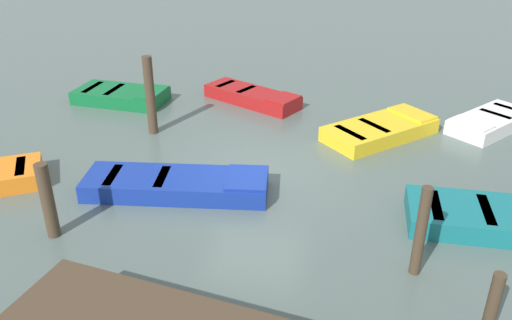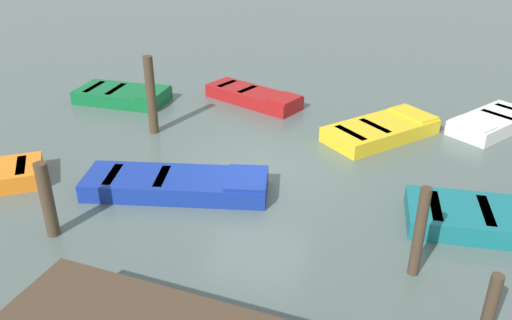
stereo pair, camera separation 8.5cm
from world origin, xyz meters
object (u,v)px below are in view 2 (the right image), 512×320
rowboat_blue (178,184)px  mooring_piling_far_left (47,200)px  mooring_piling_center (151,95)px  mooring_piling_near_right (419,232)px  rowboat_teal (500,220)px  rowboat_white (492,122)px  rowboat_yellow (381,130)px  rowboat_green (123,95)px  rowboat_red (254,96)px  mooring_piling_far_right (489,310)px

rowboat_blue → mooring_piling_far_left: size_ratio=2.69×
mooring_piling_center → mooring_piling_near_right: mooring_piling_center is taller
rowboat_teal → mooring_piling_center: bearing=159.3°
rowboat_white → mooring_piling_near_right: size_ratio=1.67×
rowboat_yellow → rowboat_green: bearing=127.8°
mooring_piling_near_right → mooring_piling_center: bearing=-33.2°
rowboat_teal → mooring_piling_center: 8.99m
rowboat_blue → rowboat_red: size_ratio=1.26×
rowboat_teal → mooring_piling_far_right: mooring_piling_far_right is taller
rowboat_white → mooring_piling_far_right: mooring_piling_far_right is taller
rowboat_red → rowboat_teal: (-6.45, 5.57, -0.00)m
rowboat_white → mooring_piling_center: mooring_piling_center is taller
rowboat_green → rowboat_teal: (-10.49, 4.66, -0.00)m
rowboat_teal → mooring_piling_far_left: mooring_piling_far_left is taller
rowboat_white → mooring_piling_far_left: size_ratio=1.84×
mooring_piling_center → mooring_piling_far_right: 9.85m
mooring_piling_far_right → rowboat_teal: bearing=-101.8°
rowboat_blue → mooring_piling_center: mooring_piling_center is taller
rowboat_yellow → mooring_piling_far_right: bearing=-122.9°
rowboat_green → rowboat_red: same height
mooring_piling_center → mooring_piling_far_right: mooring_piling_center is taller
rowboat_blue → mooring_piling_center: size_ratio=1.93×
rowboat_teal → mooring_piling_near_right: size_ratio=2.09×
rowboat_blue → mooring_piling_far_left: bearing=-139.5°
rowboat_teal → mooring_piling_far_right: 3.33m
rowboat_teal → mooring_piling_far_left: bearing=-167.7°
rowboat_yellow → mooring_piling_near_right: bearing=-128.8°
rowboat_blue → mooring_piling_center: 3.57m
rowboat_blue → rowboat_red: bearing=77.9°
rowboat_yellow → mooring_piling_far_right: (-1.78, 7.14, 0.41)m
rowboat_red → mooring_piling_far_left: (1.96, 7.92, 0.56)m
rowboat_white → rowboat_red: size_ratio=0.86×
rowboat_green → mooring_piling_center: bearing=-43.7°
mooring_piling_far_left → mooring_piling_center: (0.14, -5.02, 0.30)m
rowboat_blue → rowboat_green: size_ratio=1.46×
rowboat_red → mooring_piling_far_left: 8.17m
rowboat_red → mooring_piling_far_right: (-5.77, 8.81, 0.41)m
rowboat_yellow → rowboat_white: same height
rowboat_yellow → mooring_piling_near_right: size_ratio=1.89×
mooring_piling_center → mooring_piling_far_right: size_ratio=1.72×
mooring_piling_far_left → rowboat_blue: bearing=-129.5°
rowboat_blue → mooring_piling_far_right: size_ratio=3.33×
rowboat_green → mooring_piling_far_right: mooring_piling_far_right is taller
rowboat_yellow → mooring_piling_near_right: mooring_piling_near_right is taller
rowboat_green → rowboat_teal: same height
rowboat_white → rowboat_red: 6.96m
rowboat_teal → rowboat_white: bearing=81.2°
rowboat_yellow → mooring_piling_far_left: size_ratio=2.08×
rowboat_blue → mooring_piling_near_right: 5.31m
rowboat_white → mooring_piling_far_left: bearing=-12.1°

